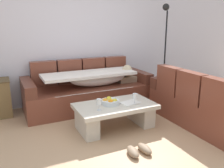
# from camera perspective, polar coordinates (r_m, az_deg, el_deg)

# --- Properties ---
(ground_plane) EXTENTS (14.00, 14.00, 0.00)m
(ground_plane) POSITION_cam_1_polar(r_m,az_deg,el_deg) (3.21, 2.23, -14.81)
(ground_plane) COLOR tan
(back_wall) EXTENTS (9.00, 0.10, 2.70)m
(back_wall) POSITION_cam_1_polar(r_m,az_deg,el_deg) (4.80, -9.91, 11.75)
(back_wall) COLOR silver
(back_wall) RESTS_ON ground_plane
(couch_along_wall) EXTENTS (2.34, 0.92, 0.88)m
(couch_along_wall) POSITION_cam_1_polar(r_m,az_deg,el_deg) (4.52, -5.44, -1.39)
(couch_along_wall) COLOR brown
(couch_along_wall) RESTS_ON ground_plane
(couch_near_window) EXTENTS (0.92, 1.86, 0.88)m
(couch_near_window) POSITION_cam_1_polar(r_m,az_deg,el_deg) (4.01, 21.81, -4.46)
(couch_near_window) COLOR brown
(couch_near_window) RESTS_ON ground_plane
(coffee_table) EXTENTS (1.20, 0.68, 0.38)m
(coffee_table) POSITION_cam_1_polar(r_m,az_deg,el_deg) (3.62, 0.74, -7.03)
(coffee_table) COLOR beige
(coffee_table) RESTS_ON ground_plane
(fruit_bowl) EXTENTS (0.28, 0.28, 0.10)m
(fruit_bowl) POSITION_cam_1_polar(r_m,az_deg,el_deg) (3.56, -0.40, -4.27)
(fruit_bowl) COLOR silver
(fruit_bowl) RESTS_ON coffee_table
(wine_glass_near_left) EXTENTS (0.07, 0.07, 0.17)m
(wine_glass_near_left) POSITION_cam_1_polar(r_m,az_deg,el_deg) (3.30, -3.17, -4.47)
(wine_glass_near_left) COLOR silver
(wine_glass_near_left) RESTS_ON coffee_table
(wine_glass_near_right) EXTENTS (0.07, 0.07, 0.17)m
(wine_glass_near_right) POSITION_cam_1_polar(r_m,az_deg,el_deg) (3.56, 5.56, -3.09)
(wine_glass_near_right) COLOR silver
(wine_glass_near_right) RESTS_ON coffee_table
(open_magazine) EXTENTS (0.32, 0.26, 0.01)m
(open_magazine) POSITION_cam_1_polar(r_m,az_deg,el_deg) (3.63, 4.38, -4.52)
(open_magazine) COLOR white
(open_magazine) RESTS_ON coffee_table
(floor_lamp) EXTENTS (0.33, 0.31, 1.95)m
(floor_lamp) POSITION_cam_1_polar(r_m,az_deg,el_deg) (5.23, 12.65, 9.27)
(floor_lamp) COLOR black
(floor_lamp) RESTS_ON ground_plane
(pair_of_shoes) EXTENTS (0.31, 0.28, 0.09)m
(pair_of_shoes) POSITION_cam_1_polar(r_m,az_deg,el_deg) (3.05, 6.51, -15.63)
(pair_of_shoes) COLOR #8C7259
(pair_of_shoes) RESTS_ON ground_plane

